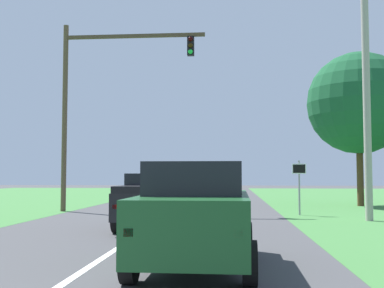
# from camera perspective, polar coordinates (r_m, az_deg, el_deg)

# --- Properties ---
(ground_plane) EXTENTS (120.00, 120.00, 0.00)m
(ground_plane) POSITION_cam_1_polar(r_m,az_deg,el_deg) (14.10, -6.42, -10.73)
(ground_plane) COLOR #424244
(red_suv_near) EXTENTS (2.19, 4.51, 1.96)m
(red_suv_near) POSITION_cam_1_polar(r_m,az_deg,el_deg) (9.06, 0.58, -8.17)
(red_suv_near) COLOR #194C23
(red_suv_near) RESTS_ON ground_plane
(pickup_truck_lead) EXTENTS (2.22, 4.95, 1.77)m
(pickup_truck_lead) POSITION_cam_1_polar(r_m,az_deg,el_deg) (15.60, -4.20, -6.64)
(pickup_truck_lead) COLOR black
(pickup_truck_lead) RESTS_ON ground_plane
(traffic_light) EXTENTS (6.83, 0.40, 8.91)m
(traffic_light) POSITION_cam_1_polar(r_m,az_deg,el_deg) (23.19, -11.28, 6.39)
(traffic_light) COLOR brown
(traffic_light) RESTS_ON ground_plane
(keep_moving_sign) EXTENTS (0.60, 0.09, 2.33)m
(keep_moving_sign) POSITION_cam_1_polar(r_m,az_deg,el_deg) (20.89, 12.72, -4.24)
(keep_moving_sign) COLOR gray
(keep_moving_sign) RESTS_ON ground_plane
(oak_tree_right) EXTENTS (5.65, 5.65, 8.52)m
(oak_tree_right) POSITION_cam_1_polar(r_m,az_deg,el_deg) (28.04, 19.33, 4.64)
(oak_tree_right) COLOR #4C351E
(oak_tree_right) RESTS_ON ground_plane
(utility_pole_right) EXTENTS (0.28, 0.28, 10.41)m
(utility_pole_right) POSITION_cam_1_polar(r_m,az_deg,el_deg) (19.44, 20.16, 6.83)
(utility_pole_right) COLOR #9E998E
(utility_pole_right) RESTS_ON ground_plane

